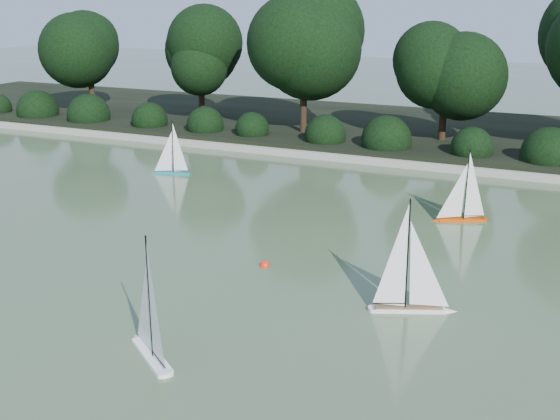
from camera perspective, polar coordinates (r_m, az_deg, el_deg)
name	(u,v)px	position (r m, az deg, el deg)	size (l,w,h in m)	color
ground	(204,295)	(10.38, -6.16, -6.90)	(80.00, 80.00, 0.00)	#415533
pond_coping	(382,161)	(18.28, 8.29, 3.93)	(40.00, 0.35, 0.18)	gray
far_bank	(420,132)	(22.06, 11.28, 6.21)	(40.00, 8.00, 0.30)	black
tree_line	(456,55)	(19.96, 14.12, 12.13)	(26.31, 3.93, 4.39)	black
shrub_hedge	(392,141)	(19.05, 9.11, 5.54)	(29.10, 1.10, 1.10)	black
sailboat_white_a	(148,335)	(8.78, -10.67, -9.92)	(1.07, 0.86, 1.68)	white
sailboat_white_b	(416,294)	(9.91, 11.01, -6.68)	(1.21, 0.65, 1.71)	white
sailboat_orange	(458,209)	(13.97, 14.25, 0.07)	(1.05, 0.64, 1.52)	#E94101
sailboat_teal	(169,165)	(17.37, -9.03, 3.64)	(1.01, 0.41, 1.38)	teal
race_buoy	(265,266)	(11.40, -1.25, -4.55)	(0.17, 0.17, 0.17)	red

